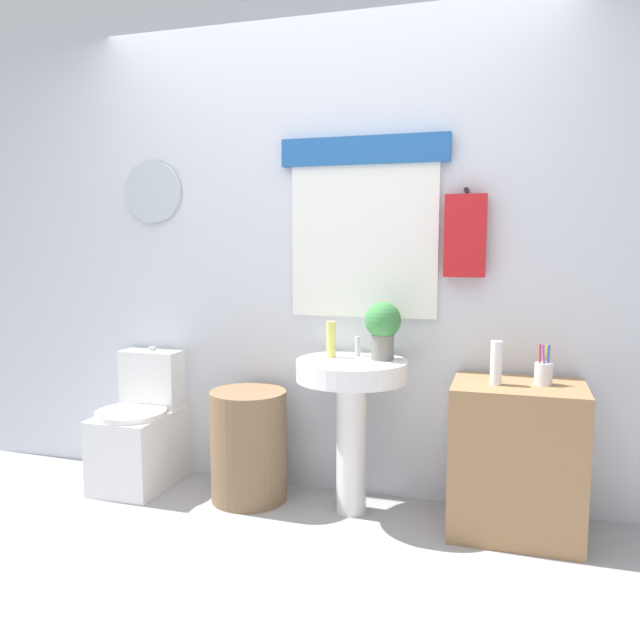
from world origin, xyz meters
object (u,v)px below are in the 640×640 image
(soap_bottle, at_px, (331,339))
(potted_plant, at_px, (383,326))
(toilet, at_px, (141,433))
(wooden_cabinet, at_px, (516,459))
(laundry_hamper, at_px, (249,445))
(lotion_bottle, at_px, (496,363))
(pedestal_sink, at_px, (352,396))
(toothbrush_cup, at_px, (543,373))

(soap_bottle, height_order, potted_plant, potted_plant)
(toilet, relative_size, wooden_cabinet, 1.07)
(laundry_hamper, height_order, lotion_bottle, lotion_bottle)
(soap_bottle, height_order, lotion_bottle, soap_bottle)
(pedestal_sink, bearing_deg, laundry_hamper, -180.00)
(pedestal_sink, bearing_deg, wooden_cabinet, -0.00)
(toothbrush_cup, bearing_deg, laundry_hamper, -179.21)
(pedestal_sink, distance_m, lotion_bottle, 0.72)
(laundry_hamper, xyz_separation_m, wooden_cabinet, (1.34, 0.00, 0.06))
(wooden_cabinet, bearing_deg, pedestal_sink, 180.00)
(toilet, xyz_separation_m, toothbrush_cup, (2.11, -0.01, 0.47))
(toilet, xyz_separation_m, potted_plant, (1.36, 0.03, 0.65))
(toilet, height_order, laundry_hamper, toilet)
(toothbrush_cup, bearing_deg, pedestal_sink, -178.71)
(toilet, relative_size, soap_bottle, 4.17)
(toilet, height_order, soap_bottle, soap_bottle)
(pedestal_sink, distance_m, wooden_cabinet, 0.82)
(soap_bottle, relative_size, potted_plant, 0.64)
(toilet, bearing_deg, pedestal_sink, -1.49)
(laundry_hamper, relative_size, lotion_bottle, 2.91)
(toilet, relative_size, laundry_hamper, 1.30)
(pedestal_sink, distance_m, toothbrush_cup, 0.91)
(toilet, xyz_separation_m, laundry_hamper, (0.66, -0.03, 0.00))
(toilet, relative_size, pedestal_sink, 0.97)
(pedestal_sink, height_order, soap_bottle, soap_bottle)
(pedestal_sink, bearing_deg, toothbrush_cup, 1.29)
(soap_bottle, distance_m, toothbrush_cup, 1.02)
(pedestal_sink, height_order, lotion_bottle, lotion_bottle)
(pedestal_sink, xyz_separation_m, toothbrush_cup, (0.89, 0.02, 0.17))
(toilet, relative_size, potted_plant, 2.65)
(pedestal_sink, relative_size, potted_plant, 2.72)
(lotion_bottle, bearing_deg, toothbrush_cup, 16.16)
(potted_plant, bearing_deg, wooden_cabinet, -5.31)
(potted_plant, distance_m, toothbrush_cup, 0.77)
(pedestal_sink, relative_size, lotion_bottle, 3.88)
(wooden_cabinet, relative_size, potted_plant, 2.48)
(potted_plant, relative_size, toothbrush_cup, 1.54)
(soap_bottle, relative_size, toothbrush_cup, 0.98)
(wooden_cabinet, bearing_deg, toilet, 179.09)
(laundry_hamper, bearing_deg, toilet, 177.27)
(toothbrush_cup, bearing_deg, wooden_cabinet, -169.07)
(potted_plant, height_order, lotion_bottle, potted_plant)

